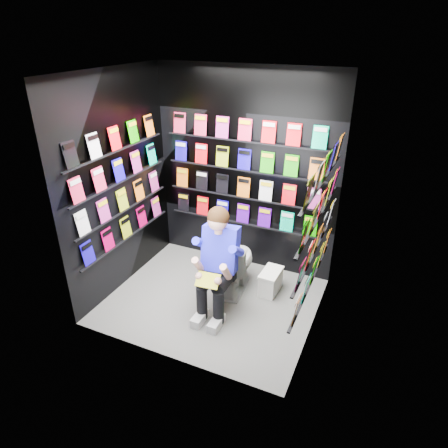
% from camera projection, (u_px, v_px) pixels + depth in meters
% --- Properties ---
extents(floor, '(2.40, 2.40, 0.00)m').
position_uv_depth(floor, '(212.00, 300.00, 4.82)').
color(floor, slate).
rests_on(floor, ground).
extents(ceiling, '(2.40, 2.40, 0.00)m').
position_uv_depth(ceiling, '(208.00, 72.00, 3.66)').
color(ceiling, white).
rests_on(ceiling, floor).
extents(wall_back, '(2.40, 0.04, 2.60)m').
position_uv_depth(wall_back, '(245.00, 173.00, 5.06)').
color(wall_back, black).
rests_on(wall_back, floor).
extents(wall_front, '(2.40, 0.04, 2.60)m').
position_uv_depth(wall_front, '(159.00, 244.00, 3.43)').
color(wall_front, black).
rests_on(wall_front, floor).
extents(wall_left, '(0.04, 2.00, 2.60)m').
position_uv_depth(wall_left, '(118.00, 185.00, 4.68)').
color(wall_left, black).
rests_on(wall_left, floor).
extents(wall_right, '(0.04, 2.00, 2.60)m').
position_uv_depth(wall_right, '(323.00, 222.00, 3.80)').
color(wall_right, black).
rests_on(wall_right, floor).
extents(comics_back, '(2.10, 0.06, 1.37)m').
position_uv_depth(comics_back, '(244.00, 174.00, 5.03)').
color(comics_back, '#E12751').
rests_on(comics_back, wall_back).
extents(comics_left, '(0.06, 1.70, 1.37)m').
position_uv_depth(comics_left, '(120.00, 185.00, 4.67)').
color(comics_left, '#E12751').
rests_on(comics_left, wall_left).
extents(comics_right, '(0.06, 1.70, 1.37)m').
position_uv_depth(comics_right, '(320.00, 221.00, 3.81)').
color(comics_right, '#E12751').
rests_on(comics_right, wall_right).
extents(toilet, '(0.50, 0.79, 0.73)m').
position_uv_depth(toilet, '(234.00, 263.00, 4.89)').
color(toilet, white).
rests_on(toilet, floor).
extents(longbox, '(0.21, 0.36, 0.27)m').
position_uv_depth(longbox, '(271.00, 282.00, 4.93)').
color(longbox, white).
rests_on(longbox, floor).
extents(longbox_lid, '(0.23, 0.38, 0.03)m').
position_uv_depth(longbox_lid, '(271.00, 272.00, 4.87)').
color(longbox_lid, white).
rests_on(longbox_lid, longbox).
extents(reader, '(0.62, 0.83, 1.42)m').
position_uv_depth(reader, '(221.00, 249.00, 4.39)').
color(reader, '#1D1BD7').
rests_on(reader, toilet).
extents(held_comic, '(0.27, 0.18, 0.11)m').
position_uv_depth(held_comic, '(208.00, 280.00, 4.20)').
color(held_comic, green).
rests_on(held_comic, reader).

